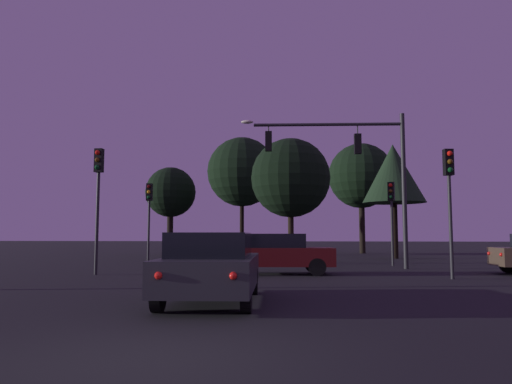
# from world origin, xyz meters

# --- Properties ---
(ground_plane) EXTENTS (168.00, 168.00, 0.00)m
(ground_plane) POSITION_xyz_m (0.00, 24.50, 0.00)
(ground_plane) COLOR black
(ground_plane) RESTS_ON ground
(traffic_signal_mast_arm) EXTENTS (7.31, 0.75, 6.89)m
(traffic_signal_mast_arm) POSITION_xyz_m (3.98, 15.74, 4.83)
(traffic_signal_mast_arm) COLOR #232326
(traffic_signal_mast_arm) RESTS_ON ground
(traffic_light_corner_left) EXTENTS (0.37, 0.39, 4.03)m
(traffic_light_corner_left) POSITION_xyz_m (5.88, 17.88, 2.87)
(traffic_light_corner_left) COLOR #232326
(traffic_light_corner_left) RESTS_ON ground
(traffic_light_corner_right) EXTENTS (0.32, 0.36, 4.16)m
(traffic_light_corner_right) POSITION_xyz_m (-6.36, 18.36, 2.95)
(traffic_light_corner_right) COLOR #232326
(traffic_light_corner_right) RESTS_ON ground
(traffic_light_median) EXTENTS (0.33, 0.37, 4.40)m
(traffic_light_median) POSITION_xyz_m (6.66, 11.07, 3.11)
(traffic_light_median) COLOR #232326
(traffic_light_median) RESTS_ON ground
(traffic_light_far_side) EXTENTS (0.31, 0.35, 4.74)m
(traffic_light_far_side) POSITION_xyz_m (-6.00, 11.50, 3.34)
(traffic_light_far_side) COLOR #232326
(traffic_light_far_side) RESTS_ON ground
(car_nearside_lane) EXTENTS (2.17, 4.48, 1.52)m
(car_nearside_lane) POSITION_xyz_m (-0.23, 4.77, 0.80)
(car_nearside_lane) COLOR #232328
(car_nearside_lane) RESTS_ON ground
(car_crossing_left) EXTENTS (4.19, 2.09, 1.52)m
(car_crossing_left) POSITION_xyz_m (0.77, 12.48, 0.79)
(car_crossing_left) COLOR #4C0F0F
(car_crossing_left) RESTS_ON ground
(tree_behind_sign) EXTENTS (4.90, 4.90, 8.37)m
(tree_behind_sign) POSITION_xyz_m (-2.74, 27.46, 5.91)
(tree_behind_sign) COLOR black
(tree_behind_sign) RESTS_ON ground
(tree_left_far) EXTENTS (3.77, 3.77, 6.58)m
(tree_left_far) POSITION_xyz_m (-8.42, 29.21, 4.66)
(tree_left_far) COLOR black
(tree_left_far) RESTS_ON ground
(tree_center_horizon) EXTENTS (4.10, 4.10, 6.47)m
(tree_center_horizon) POSITION_xyz_m (0.99, 18.87, 4.41)
(tree_center_horizon) COLOR black
(tree_center_horizon) RESTS_ON ground
(tree_right_cluster) EXTENTS (5.31, 5.31, 8.97)m
(tree_right_cluster) POSITION_xyz_m (6.23, 33.74, 6.29)
(tree_right_cluster) COLOR black
(tree_right_cluster) RESTS_ON ground
(tree_lot_edge) EXTENTS (3.97, 3.97, 7.28)m
(tree_lot_edge) POSITION_xyz_m (7.32, 25.33, 5.37)
(tree_lot_edge) COLOR black
(tree_lot_edge) RESTS_ON ground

